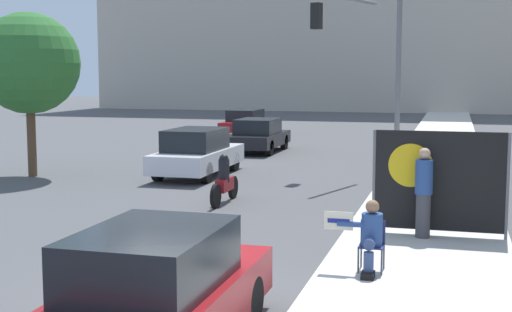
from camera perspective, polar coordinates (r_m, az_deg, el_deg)
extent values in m
cube|color=beige|center=(24.22, 14.29, -1.23)|extent=(3.21, 90.00, 0.13)
cylinder|color=#474C56|center=(11.62, 8.18, -8.31)|extent=(0.03, 0.03, 0.40)
cylinder|color=#474C56|center=(11.58, 10.02, -8.39)|extent=(0.03, 0.03, 0.40)
cylinder|color=#474C56|center=(11.98, 8.41, -7.86)|extent=(0.03, 0.03, 0.40)
cylinder|color=#474C56|center=(11.94, 10.19, -7.94)|extent=(0.03, 0.03, 0.40)
cube|color=navy|center=(11.73, 9.22, -7.12)|extent=(0.40, 0.40, 0.02)
cube|color=navy|center=(11.87, 9.34, -5.97)|extent=(0.40, 0.02, 0.38)
cylinder|color=#334775|center=(11.55, 9.14, -6.82)|extent=(0.18, 0.42, 0.18)
cylinder|color=#334775|center=(11.42, 8.99, -8.59)|extent=(0.16, 0.16, 0.40)
cube|color=black|center=(11.41, 8.94, -9.40)|extent=(0.20, 0.28, 0.10)
cylinder|color=navy|center=(11.69, 9.26, -5.80)|extent=(0.34, 0.34, 0.52)
sphere|color=#936B4C|center=(11.62, 9.30, -4.02)|extent=(0.22, 0.22, 0.22)
cylinder|color=navy|center=(11.64, 7.62, -5.43)|extent=(0.45, 0.09, 0.09)
cube|color=#EAE5C6|center=(11.66, 6.63, -5.17)|extent=(0.47, 0.02, 0.30)
cube|color=navy|center=(11.65, 6.62, -5.18)|extent=(0.36, 0.01, 0.07)
cylinder|color=#424247|center=(14.26, 13.21, -4.68)|extent=(0.28, 0.28, 0.85)
cylinder|color=navy|center=(14.13, 13.30, -1.64)|extent=(0.34, 0.34, 0.68)
sphere|color=tan|center=(14.07, 13.35, 0.18)|extent=(0.22, 0.22, 0.22)
cylinder|color=slate|center=(14.48, 9.42, -1.99)|extent=(0.06, 0.06, 2.06)
cylinder|color=slate|center=(14.44, 19.49, -2.31)|extent=(0.06, 0.06, 2.06)
cube|color=black|center=(14.39, 14.45, -1.96)|extent=(2.54, 0.02, 1.96)
cylinder|color=yellow|center=(14.35, 12.26, -0.74)|extent=(0.86, 0.01, 0.86)
cylinder|color=slate|center=(22.21, 11.29, 5.72)|extent=(0.16, 0.16, 5.72)
cylinder|color=slate|center=(22.89, 8.07, 12.23)|extent=(1.00, 2.74, 0.11)
cube|color=black|center=(23.51, 4.86, 11.10)|extent=(0.38, 0.38, 0.84)
sphere|color=green|center=(23.49, 4.86, 10.42)|extent=(0.18, 0.18, 0.18)
cube|color=maroon|center=(8.68, -7.81, -11.91)|extent=(1.73, 4.16, 0.59)
cube|color=black|center=(8.36, -8.34, -8.11)|extent=(1.49, 2.16, 0.68)
cylinder|color=black|center=(10.17, -8.83, -10.58)|extent=(0.22, 0.64, 0.64)
cylinder|color=black|center=(9.67, -0.50, -11.43)|extent=(0.22, 0.64, 0.64)
cube|color=silver|center=(23.02, -4.69, -0.19)|extent=(1.79, 4.49, 0.59)
cube|color=black|center=(22.79, -4.86, 1.33)|extent=(1.54, 2.33, 0.68)
cylinder|color=black|center=(24.62, -5.28, -0.33)|extent=(0.22, 0.64, 0.64)
cylinder|color=black|center=(24.11, -1.78, -0.45)|extent=(0.22, 0.64, 0.64)
cylinder|color=black|center=(22.06, -7.84, -1.18)|extent=(0.22, 0.64, 0.64)
cylinder|color=black|center=(21.49, -4.00, -1.34)|extent=(0.22, 0.64, 0.64)
cube|color=black|center=(29.87, 0.22, 1.34)|extent=(1.81, 4.12, 0.51)
cube|color=black|center=(29.66, 0.13, 2.40)|extent=(1.55, 2.14, 0.62)
cylinder|color=black|center=(31.33, -0.56, 1.21)|extent=(0.22, 0.64, 0.64)
cylinder|color=black|center=(30.92, 2.26, 1.14)|extent=(0.22, 0.64, 0.64)
cylinder|color=black|center=(28.89, -1.97, 0.74)|extent=(0.22, 0.64, 0.64)
cylinder|color=black|center=(28.45, 1.08, 0.65)|extent=(0.22, 0.64, 0.64)
cube|color=maroon|center=(38.19, -0.77, 2.50)|extent=(1.71, 4.61, 0.49)
cube|color=black|center=(37.97, -0.85, 3.30)|extent=(1.47, 2.40, 0.60)
cylinder|color=black|center=(39.78, -1.22, 2.39)|extent=(0.22, 0.64, 0.64)
cylinder|color=black|center=(39.38, 0.86, 2.34)|extent=(0.22, 0.64, 0.64)
cylinder|color=black|center=(37.06, -2.50, 2.06)|extent=(0.22, 0.64, 0.64)
cylinder|color=black|center=(36.63, -0.28, 2.01)|extent=(0.22, 0.64, 0.64)
cube|color=maroon|center=(18.19, -2.52, -2.30)|extent=(0.24, 0.86, 0.32)
cylinder|color=black|center=(18.09, -2.58, -1.18)|extent=(0.28, 0.28, 0.58)
sphere|color=black|center=(18.05, -2.58, -0.22)|extent=(0.24, 0.24, 0.24)
cylinder|color=black|center=(18.89, -1.85, -2.51)|extent=(0.10, 0.60, 0.60)
cylinder|color=black|center=(17.55, -3.25, -3.23)|extent=(0.10, 0.60, 0.60)
cylinder|color=brown|center=(23.87, -17.52, 1.40)|extent=(0.28, 0.28, 2.49)
sphere|color=#2D6B2D|center=(23.78, -17.72, 7.10)|extent=(3.21, 3.21, 3.21)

